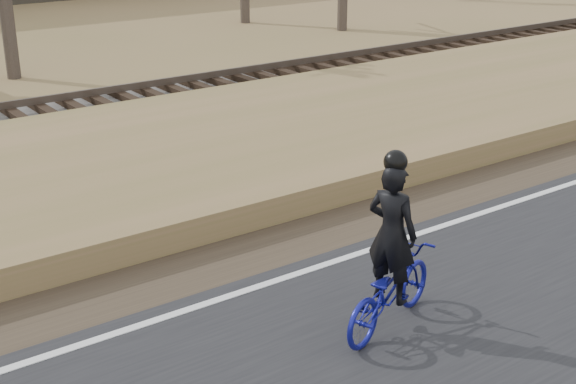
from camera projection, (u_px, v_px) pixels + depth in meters
ground at (421, 245)px, 11.45m from camera, size 120.00×120.00×0.00m
road at (570, 314)px, 9.54m from camera, size 120.00×6.00×0.06m
edge_line at (411, 236)px, 11.57m from camera, size 120.00×0.12×0.01m
shoulder at (366, 217)px, 12.35m from camera, size 120.00×1.60×0.04m
embankment at (257, 155)px, 14.55m from camera, size 120.00×5.00×0.44m
ballast at (161, 111)px, 17.43m from camera, size 120.00×3.00×0.45m
railroad at (160, 97)px, 17.32m from camera, size 120.00×2.40×0.29m
cyclist at (390, 273)px, 9.00m from camera, size 1.87×1.14×2.12m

